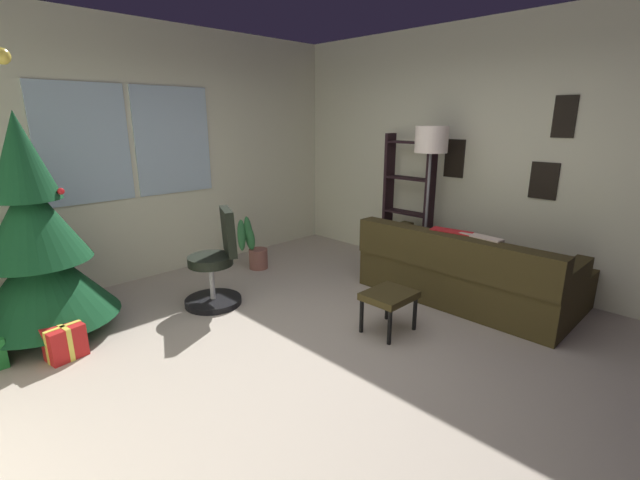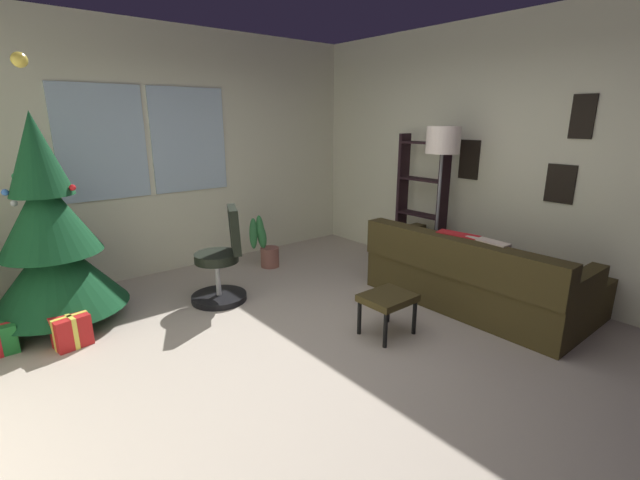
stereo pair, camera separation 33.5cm
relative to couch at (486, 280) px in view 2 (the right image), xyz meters
name	(u,v)px [view 2 (the right image)]	position (x,y,z in m)	size (l,w,h in m)	color
ground_plane	(320,351)	(-1.76, 0.43, -0.32)	(4.83, 5.23, 0.10)	#B1A394
wall_back_with_windows	(177,152)	(-1.78, 3.09, 1.15)	(4.83, 0.12, 2.83)	beige
wall_right_with_frames	(495,156)	(0.71, 0.43, 1.14)	(0.12, 5.23, 2.83)	beige
couch	(486,280)	(0.00, 0.00, 0.00)	(1.43, 2.06, 0.77)	#392F16
footstool	(388,301)	(-1.18, 0.23, 0.03)	(0.43, 0.36, 0.37)	#392F16
holiday_tree	(51,241)	(-3.30, 2.25, 0.50)	(1.13, 1.13, 2.31)	#4C331E
gift_box_red	(71,331)	(-3.33, 1.73, -0.14)	(0.29, 0.23, 0.27)	red
office_chair	(222,265)	(-1.92, 1.79, 0.10)	(0.58, 0.56, 0.97)	black
bookshelf	(421,211)	(0.44, 1.16, 0.45)	(0.18, 0.64, 1.63)	black
floor_lamp	(442,152)	(0.15, 0.72, 1.19)	(0.35, 0.35, 1.73)	slate
potted_plant	(265,247)	(-1.03, 2.41, -0.01)	(0.37, 0.33, 0.66)	#885348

